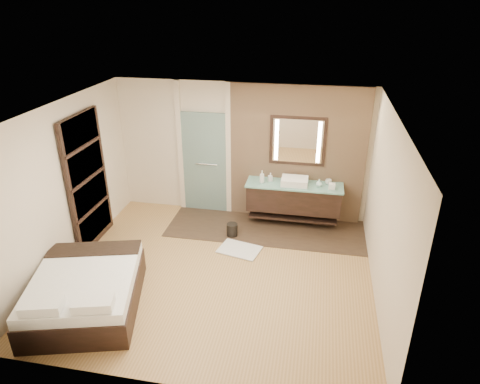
% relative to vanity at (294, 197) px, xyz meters
% --- Properties ---
extents(floor, '(5.00, 5.00, 0.00)m').
position_rel_vanity_xyz_m(floor, '(-1.10, -1.92, -0.58)').
color(floor, '#9D7242').
rests_on(floor, ground).
extents(tile_strip, '(3.80, 1.30, 0.01)m').
position_rel_vanity_xyz_m(tile_strip, '(-0.50, -0.32, -0.57)').
color(tile_strip, '#33241B').
rests_on(tile_strip, floor).
extents(stone_wall, '(2.60, 0.08, 2.70)m').
position_rel_vanity_xyz_m(stone_wall, '(0.00, 0.29, 0.77)').
color(stone_wall, tan).
rests_on(stone_wall, floor).
extents(vanity, '(1.85, 0.55, 0.88)m').
position_rel_vanity_xyz_m(vanity, '(0.00, 0.00, 0.00)').
color(vanity, black).
rests_on(vanity, stone_wall).
extents(mirror_unit, '(1.06, 0.04, 0.96)m').
position_rel_vanity_xyz_m(mirror_unit, '(0.00, 0.24, 1.07)').
color(mirror_unit, black).
rests_on(mirror_unit, stone_wall).
extents(frosted_door, '(1.10, 0.12, 2.70)m').
position_rel_vanity_xyz_m(frosted_door, '(-1.85, 0.28, 0.56)').
color(frosted_door, '#A3CFC9').
rests_on(frosted_door, floor).
extents(shoji_partition, '(0.06, 1.20, 2.40)m').
position_rel_vanity_xyz_m(shoji_partition, '(-3.53, -1.32, 0.63)').
color(shoji_partition, black).
rests_on(shoji_partition, floor).
extents(bed, '(1.87, 2.12, 0.70)m').
position_rel_vanity_xyz_m(bed, '(-2.75, -3.07, -0.29)').
color(bed, black).
rests_on(bed, floor).
extents(bath_mat, '(0.81, 0.65, 0.02)m').
position_rel_vanity_xyz_m(bath_mat, '(-0.85, -1.17, -0.56)').
color(bath_mat, silver).
rests_on(bath_mat, floor).
extents(waste_bin, '(0.24, 0.24, 0.25)m').
position_rel_vanity_xyz_m(waste_bin, '(-1.09, -0.69, -0.45)').
color(waste_bin, black).
rests_on(waste_bin, floor).
extents(tissue_box, '(0.12, 0.12, 0.10)m').
position_rel_vanity_xyz_m(tissue_box, '(0.70, -0.08, 0.33)').
color(tissue_box, white).
rests_on(tissue_box, vanity).
extents(soap_bottle_a, '(0.11, 0.11, 0.25)m').
position_rel_vanity_xyz_m(soap_bottle_a, '(-0.62, -0.06, 0.41)').
color(soap_bottle_a, silver).
rests_on(soap_bottle_a, vanity).
extents(soap_bottle_b, '(0.10, 0.10, 0.17)m').
position_rel_vanity_xyz_m(soap_bottle_b, '(-0.48, 0.05, 0.37)').
color(soap_bottle_b, '#B2B2B2').
rests_on(soap_bottle_b, vanity).
extents(soap_bottle_c, '(0.13, 0.13, 0.15)m').
position_rel_vanity_xyz_m(soap_bottle_c, '(0.46, -0.03, 0.36)').
color(soap_bottle_c, silver).
rests_on(soap_bottle_c, vanity).
extents(cup, '(0.13, 0.13, 0.09)m').
position_rel_vanity_xyz_m(cup, '(0.64, 0.12, 0.33)').
color(cup, white).
rests_on(cup, vanity).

